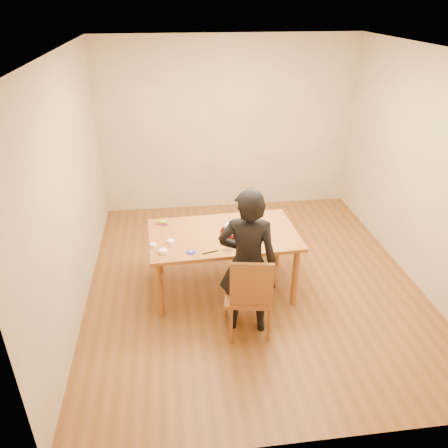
{
  "coord_description": "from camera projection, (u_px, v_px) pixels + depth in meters",
  "views": [
    {
      "loc": [
        -0.92,
        -4.43,
        3.19
      ],
      "look_at": [
        -0.37,
        -0.14,
        0.9
      ],
      "focal_mm": 35.0,
      "sensor_mm": 36.0,
      "label": 1
    }
  ],
  "objects": [
    {
      "name": "room_shell",
      "position": [
        250.0,
        170.0,
        5.14
      ],
      "size": [
        4.0,
        4.5,
        2.7
      ],
      "color": "brown",
      "rests_on": "ground"
    },
    {
      "name": "dining_table",
      "position": [
        223.0,
        235.0,
        5.02
      ],
      "size": [
        1.73,
        1.08,
        0.04
      ],
      "primitive_type": "cube",
      "rotation": [
        0.0,
        0.0,
        0.05
      ],
      "color": "brown",
      "rests_on": "floor"
    },
    {
      "name": "dining_chair",
      "position": [
        247.0,
        294.0,
        4.49
      ],
      "size": [
        0.53,
        0.53,
        0.04
      ],
      "primitive_type": "cube",
      "rotation": [
        0.0,
        0.0,
        -0.17
      ],
      "color": "brown",
      "rests_on": "floor"
    },
    {
      "name": "cake_plate",
      "position": [
        234.0,
        232.0,
        5.02
      ],
      "size": [
        0.32,
        0.32,
        0.02
      ],
      "primitive_type": "cylinder",
      "color": "#AE100B",
      "rests_on": "dining_table"
    },
    {
      "name": "cake",
      "position": [
        234.0,
        228.0,
        4.99
      ],
      "size": [
        0.22,
        0.22,
        0.07
      ],
      "primitive_type": "cylinder",
      "color": "white",
      "rests_on": "cake_plate"
    },
    {
      "name": "frosting_dome",
      "position": [
        234.0,
        225.0,
        4.97
      ],
      "size": [
        0.22,
        0.22,
        0.03
      ],
      "primitive_type": "ellipsoid",
      "color": "white",
      "rests_on": "cake"
    },
    {
      "name": "frosting_tub",
      "position": [
        229.0,
        245.0,
        4.69
      ],
      "size": [
        0.1,
        0.1,
        0.09
      ],
      "primitive_type": "cylinder",
      "color": "white",
      "rests_on": "dining_table"
    },
    {
      "name": "frosting_lid",
      "position": [
        191.0,
        252.0,
        4.64
      ],
      "size": [
        0.09,
        0.09,
        0.01
      ],
      "primitive_type": "cylinder",
      "color": "#1826A2",
      "rests_on": "dining_table"
    },
    {
      "name": "frosting_dollop",
      "position": [
        191.0,
        251.0,
        4.63
      ],
      "size": [
        0.04,
        0.04,
        0.02
      ],
      "primitive_type": "ellipsoid",
      "color": "white",
      "rests_on": "frosting_lid"
    },
    {
      "name": "ramekin_green",
      "position": [
        163.0,
        251.0,
        4.62
      ],
      "size": [
        0.09,
        0.09,
        0.04
      ],
      "primitive_type": "cylinder",
      "color": "white",
      "rests_on": "dining_table"
    },
    {
      "name": "ramekin_yellow",
      "position": [
        171.0,
        242.0,
        4.8
      ],
      "size": [
        0.08,
        0.08,
        0.04
      ],
      "primitive_type": "cylinder",
      "color": "white",
      "rests_on": "dining_table"
    },
    {
      "name": "ramekin_multi",
      "position": [
        153.0,
        245.0,
        4.74
      ],
      "size": [
        0.08,
        0.08,
        0.04
      ],
      "primitive_type": "cylinder",
      "color": "white",
      "rests_on": "dining_table"
    },
    {
      "name": "candy_box_pink",
      "position": [
        163.0,
        223.0,
        5.21
      ],
      "size": [
        0.15,
        0.1,
        0.02
      ],
      "primitive_type": "cube",
      "rotation": [
        0.0,
        0.0,
        -0.26
      ],
      "color": "#DA338B",
      "rests_on": "dining_table"
    },
    {
      "name": "candy_box_green",
      "position": [
        163.0,
        222.0,
        5.2
      ],
      "size": [
        0.14,
        0.11,
        0.02
      ],
      "primitive_type": "cube",
      "rotation": [
        0.0,
        0.0,
        -0.4
      ],
      "color": "#28971B",
      "rests_on": "candy_box_pink"
    },
    {
      "name": "spatula",
      "position": [
        210.0,
        252.0,
        4.63
      ],
      "size": [
        0.18,
        0.06,
        0.01
      ],
      "primitive_type": "cube",
      "rotation": [
        0.0,
        0.0,
        0.27
      ],
      "color": "black",
      "rests_on": "dining_table"
    },
    {
      "name": "person",
      "position": [
        248.0,
        263.0,
        4.36
      ],
      "size": [
        0.66,
        0.5,
        1.62
      ],
      "primitive_type": "imported",
      "rotation": [
        0.0,
        0.0,
        2.94
      ],
      "color": "black",
      "rests_on": "floor"
    }
  ]
}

